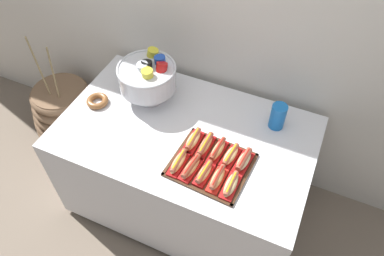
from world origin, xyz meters
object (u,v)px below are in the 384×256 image
object	(u,v)px
hot_dog_3	(217,179)
hot_dog_5	(193,140)
hot_dog_4	(231,185)
hot_dog_7	(218,150)
donut	(97,101)
hot_dog_9	(244,161)
floor_vase	(67,113)
hot_dog_1	(191,167)
punch_bowl	(148,76)
hot_dog_8	(230,156)
cup_stack	(278,116)
hot_dog_0	(178,162)
buffet_table	(186,167)
serving_tray	(211,165)
hot_dog_2	(204,173)
hot_dog_6	(205,145)

from	to	relation	value
hot_dog_3	hot_dog_5	world-z (taller)	hot_dog_3
hot_dog_4	hot_dog_7	distance (m)	0.22
hot_dog_5	donut	bearing A→B (deg)	174.99
hot_dog_9	hot_dog_5	bearing A→B (deg)	176.36
hot_dog_5	floor_vase	bearing A→B (deg)	167.81
hot_dog_1	floor_vase	bearing A→B (deg)	161.38
hot_dog_3	punch_bowl	bearing A→B (deg)	145.86
hot_dog_8	cup_stack	xyz separation A→B (m)	(0.16, 0.34, 0.05)
hot_dog_7	donut	size ratio (longest dim) A/B	1.35
hot_dog_0	punch_bowl	distance (m)	0.57
hot_dog_1	cup_stack	bearing A→B (deg)	57.22
buffet_table	punch_bowl	bearing A→B (deg)	152.65
floor_vase	hot_dog_3	world-z (taller)	floor_vase
hot_dog_3	buffet_table	bearing A→B (deg)	139.60
serving_tray	hot_dog_9	distance (m)	0.17
hot_dog_8	donut	world-z (taller)	hot_dog_8
hot_dog_7	buffet_table	bearing A→B (deg)	160.67
hot_dog_0	punch_bowl	size ratio (longest dim) A/B	0.51
floor_vase	hot_dog_9	world-z (taller)	floor_vase
floor_vase	hot_dog_3	distance (m)	1.61
cup_stack	hot_dog_1	bearing A→B (deg)	-122.78
hot_dog_2	hot_dog_8	xyz separation A→B (m)	(0.09, 0.16, -0.00)
hot_dog_4	hot_dog_6	distance (m)	0.28
serving_tray	punch_bowl	xyz separation A→B (m)	(-0.54, 0.33, 0.17)
serving_tray	hot_dog_5	world-z (taller)	hot_dog_5
hot_dog_6	hot_dog_9	size ratio (longest dim) A/B	1.10
hot_dog_9	donut	distance (m)	0.97
serving_tray	hot_dog_5	distance (m)	0.17
punch_bowl	hot_dog_4	bearing A→B (deg)	-31.42
hot_dog_1	hot_dog_4	xyz separation A→B (m)	(0.22, -0.01, -0.00)
hot_dog_9	hot_dog_6	bearing A→B (deg)	176.36
hot_dog_2	hot_dog_3	distance (m)	0.08
buffet_table	cup_stack	xyz separation A→B (m)	(0.46, 0.25, 0.44)
hot_dog_7	hot_dog_9	distance (m)	0.15
punch_bowl	serving_tray	bearing A→B (deg)	-31.14
hot_dog_2	cup_stack	distance (m)	0.56
hot_dog_2	hot_dog_8	distance (m)	0.18
hot_dog_6	punch_bowl	world-z (taller)	punch_bowl
hot_dog_2	cup_stack	world-z (taller)	cup_stack
hot_dog_0	hot_dog_7	size ratio (longest dim) A/B	0.99
hot_dog_7	hot_dog_3	bearing A→B (deg)	-69.20
hot_dog_9	buffet_table	bearing A→B (deg)	166.65
floor_vase	donut	distance (m)	0.81
hot_dog_4	punch_bowl	xyz separation A→B (m)	(-0.68, 0.42, 0.14)
serving_tray	punch_bowl	world-z (taller)	punch_bowl
buffet_table	hot_dog_3	size ratio (longest dim) A/B	8.82
hot_dog_0	cup_stack	bearing A→B (deg)	51.23
floor_vase	hot_dog_5	world-z (taller)	floor_vase
hot_dog_5	hot_dog_7	size ratio (longest dim) A/B	0.95
serving_tray	cup_stack	bearing A→B (deg)	60.25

